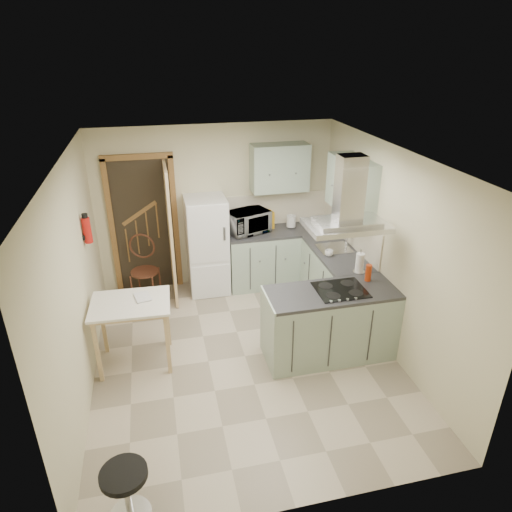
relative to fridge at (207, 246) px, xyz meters
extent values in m
plane|color=#B6A68D|center=(0.20, -1.80, -0.75)|extent=(4.20, 4.20, 0.00)
plane|color=silver|center=(0.20, -1.80, 1.75)|extent=(4.20, 4.20, 0.00)
plane|color=beige|center=(0.20, 0.30, 0.50)|extent=(3.60, 0.00, 3.60)
plane|color=beige|center=(-1.60, -1.80, 0.50)|extent=(0.00, 4.20, 4.20)
plane|color=beige|center=(2.00, -1.80, 0.50)|extent=(0.00, 4.20, 4.20)
cube|color=brown|center=(-0.90, 0.27, 0.30)|extent=(1.10, 0.12, 2.10)
cube|color=white|center=(0.00, 0.00, 0.00)|extent=(0.60, 0.60, 1.50)
cube|color=#9EB2A0|center=(0.86, 0.00, -0.30)|extent=(1.08, 0.60, 0.90)
cube|color=#9EB2A0|center=(1.70, -0.68, -0.30)|extent=(0.60, 1.95, 0.90)
cube|color=beige|center=(1.16, 0.29, 0.40)|extent=(1.68, 0.02, 0.50)
cube|color=#9EB2A0|center=(1.15, 0.12, 1.10)|extent=(0.85, 0.35, 0.70)
cube|color=#9EB2A0|center=(1.82, -0.95, 1.10)|extent=(0.35, 0.90, 0.70)
cube|color=#9EB2A0|center=(1.22, -1.98, -0.30)|extent=(1.55, 0.65, 0.90)
cube|color=black|center=(1.32, -1.98, 0.16)|extent=(0.58, 0.50, 0.01)
cube|color=silver|center=(1.32, -1.98, 0.97)|extent=(0.90, 0.55, 0.10)
cube|color=silver|center=(1.70, -0.85, 0.16)|extent=(0.45, 0.40, 0.01)
cylinder|color=#B2140F|center=(-1.54, -0.90, 0.75)|extent=(0.10, 0.10, 0.32)
cube|color=tan|center=(-1.10, -1.60, -0.33)|extent=(0.93, 0.71, 0.84)
cube|color=#50331A|center=(-0.96, -0.09, -0.29)|extent=(0.51, 0.51, 0.92)
cylinder|color=black|center=(-1.16, -3.65, -0.49)|extent=(0.49, 0.49, 0.51)
imported|color=black|center=(0.64, 0.03, 0.32)|extent=(0.72, 0.60, 0.34)
cylinder|color=silver|center=(1.34, 0.06, 0.26)|extent=(0.18, 0.18, 0.22)
cube|color=#F0AB1C|center=(1.02, 0.15, 0.28)|extent=(0.10, 0.19, 0.26)
imported|color=#ACAAB6|center=(1.77, -0.37, 0.25)|extent=(0.10, 0.10, 0.21)
cylinder|color=white|center=(1.73, -1.60, 0.28)|extent=(0.14, 0.14, 0.27)
imported|color=silver|center=(1.54, -1.07, 0.19)|extent=(0.13, 0.13, 0.09)
cylinder|color=#B8350F|center=(1.74, -1.83, 0.26)|extent=(0.10, 0.10, 0.21)
imported|color=#923040|center=(-1.04, -1.55, 0.15)|extent=(0.22, 0.27, 0.11)
camera|label=1|loc=(-0.71, -6.32, 2.82)|focal=32.00mm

